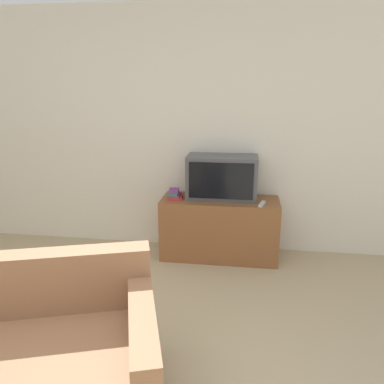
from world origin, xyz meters
The scene contains 6 objects.
wall_back centered at (0.00, 3.03, 1.30)m, with size 9.00×0.06×2.60m.
tv_stand centered at (0.48, 2.74, 0.32)m, with size 1.22×0.47×0.64m.
television centered at (0.49, 2.81, 0.87)m, with size 0.72×0.35×0.45m.
couch centered at (-0.54, 0.51, 0.28)m, with size 1.87×1.41×0.83m.
book_stack centered at (0.00, 2.71, 0.68)m, with size 0.16×0.20×0.10m.
remote_on_stand centered at (0.90, 2.60, 0.65)m, with size 0.08×0.17×0.02m.
Camera 1 is at (0.71, -0.99, 1.79)m, focal length 35.00 mm.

